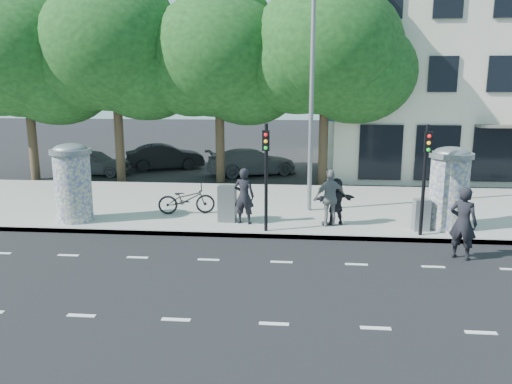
# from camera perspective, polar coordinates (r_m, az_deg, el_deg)

# --- Properties ---
(ground) EXTENTS (120.00, 120.00, 0.00)m
(ground) POSITION_cam_1_polar(r_m,az_deg,el_deg) (12.32, 2.66, -10.24)
(ground) COLOR black
(ground) RESTS_ON ground
(sidewalk) EXTENTS (40.00, 8.00, 0.15)m
(sidewalk) POSITION_cam_1_polar(r_m,az_deg,el_deg) (19.45, 3.68, -1.66)
(sidewalk) COLOR gray
(sidewalk) RESTS_ON ground
(curb) EXTENTS (40.00, 0.10, 0.16)m
(curb) POSITION_cam_1_polar(r_m,az_deg,el_deg) (15.64, 3.26, -5.07)
(curb) COLOR slate
(curb) RESTS_ON ground
(lane_dash_near) EXTENTS (32.00, 0.12, 0.01)m
(lane_dash_near) POSITION_cam_1_polar(r_m,az_deg,el_deg) (10.32, 2.07, -14.83)
(lane_dash_near) COLOR silver
(lane_dash_near) RESTS_ON ground
(lane_dash_far) EXTENTS (32.00, 0.12, 0.01)m
(lane_dash_far) POSITION_cam_1_polar(r_m,az_deg,el_deg) (13.63, 2.93, -8.00)
(lane_dash_far) COLOR silver
(lane_dash_far) RESTS_ON ground
(ad_column_left) EXTENTS (1.36, 1.36, 2.65)m
(ad_column_left) POSITION_cam_1_polar(r_m,az_deg,el_deg) (17.93, -20.22, 1.22)
(ad_column_left) COLOR beige
(ad_column_left) RESTS_ON sidewalk
(ad_column_right) EXTENTS (1.36, 1.36, 2.65)m
(ad_column_right) POSITION_cam_1_polar(r_m,az_deg,el_deg) (17.06, 21.20, 0.63)
(ad_column_right) COLOR beige
(ad_column_right) RESTS_ON sidewalk
(traffic_pole_near) EXTENTS (0.22, 0.31, 3.40)m
(traffic_pole_near) POSITION_cam_1_polar(r_m,az_deg,el_deg) (15.42, 1.16, 2.93)
(traffic_pole_near) COLOR black
(traffic_pole_near) RESTS_ON sidewalk
(traffic_pole_far) EXTENTS (0.22, 0.31, 3.40)m
(traffic_pole_far) POSITION_cam_1_polar(r_m,az_deg,el_deg) (15.83, 18.78, 2.52)
(traffic_pole_far) COLOR black
(traffic_pole_far) RESTS_ON sidewalk
(street_lamp) EXTENTS (0.25, 0.93, 8.00)m
(street_lamp) POSITION_cam_1_polar(r_m,az_deg,el_deg) (18.04, 6.41, 12.35)
(street_lamp) COLOR slate
(street_lamp) RESTS_ON sidewalk
(tree_far_left) EXTENTS (7.20, 7.20, 9.26)m
(tree_far_left) POSITION_cam_1_polar(r_m,az_deg,el_deg) (27.48, -24.94, 14.10)
(tree_far_left) COLOR #38281C
(tree_far_left) RESTS_ON ground
(tree_mid_left) EXTENTS (7.20, 7.20, 9.57)m
(tree_mid_left) POSITION_cam_1_polar(r_m,az_deg,el_deg) (25.60, -15.92, 15.67)
(tree_mid_left) COLOR #38281C
(tree_mid_left) RESTS_ON ground
(tree_near_left) EXTENTS (6.80, 6.80, 8.97)m
(tree_near_left) POSITION_cam_1_polar(r_m,az_deg,el_deg) (24.47, -4.28, 15.25)
(tree_near_left) COLOR #38281C
(tree_near_left) RESTS_ON ground
(tree_center) EXTENTS (7.00, 7.00, 9.30)m
(tree_center) POSITION_cam_1_polar(r_m,az_deg,el_deg) (23.78, 8.00, 15.86)
(tree_center) COLOR #38281C
(tree_center) RESTS_ON ground
(building) EXTENTS (20.30, 15.85, 12.00)m
(building) POSITION_cam_1_polar(r_m,az_deg,el_deg) (33.46, 26.11, 13.09)
(building) COLOR beige
(building) RESTS_ON ground
(ped_a) EXTENTS (0.92, 0.64, 1.80)m
(ped_a) POSITION_cam_1_polar(r_m,az_deg,el_deg) (17.96, -20.75, -0.39)
(ped_a) COLOR black
(ped_a) RESTS_ON sidewalk
(ped_b) EXTENTS (0.75, 0.56, 1.88)m
(ped_b) POSITION_cam_1_polar(r_m,az_deg,el_deg) (16.55, -1.37, -0.46)
(ped_b) COLOR black
(ped_b) RESTS_ON sidewalk
(ped_e) EXTENTS (1.25, 0.98, 1.88)m
(ped_e) POSITION_cam_1_polar(r_m,az_deg,el_deg) (16.45, 8.48, -0.67)
(ped_e) COLOR slate
(ped_e) RESTS_ON sidewalk
(ped_f) EXTENTS (1.55, 0.98, 1.57)m
(ped_f) POSITION_cam_1_polar(r_m,az_deg,el_deg) (16.70, 9.08, -1.04)
(ped_f) COLOR black
(ped_f) RESTS_ON sidewalk
(man_road) EXTENTS (0.88, 0.81, 2.02)m
(man_road) POSITION_cam_1_polar(r_m,az_deg,el_deg) (14.73, 22.59, -3.29)
(man_road) COLOR black
(man_road) RESTS_ON ground
(bicycle) EXTENTS (1.15, 2.13, 1.06)m
(bicycle) POSITION_cam_1_polar(r_m,az_deg,el_deg) (18.10, -7.94, -0.82)
(bicycle) COLOR black
(bicycle) RESTS_ON sidewalk
(cabinet_left) EXTENTS (0.62, 0.47, 1.24)m
(cabinet_left) POSITION_cam_1_polar(r_m,az_deg,el_deg) (16.92, -3.30, -1.33)
(cabinet_left) COLOR slate
(cabinet_left) RESTS_ON sidewalk
(cabinet_right) EXTENTS (0.52, 0.41, 1.02)m
(cabinet_right) POSITION_cam_1_polar(r_m,az_deg,el_deg) (16.69, 18.35, -2.49)
(cabinet_right) COLOR gray
(cabinet_right) RESTS_ON sidewalk
(car_left) EXTENTS (1.81, 4.10, 1.37)m
(car_left) POSITION_cam_1_polar(r_m,az_deg,el_deg) (28.07, -18.16, 3.25)
(car_left) COLOR #494B4F
(car_left) RESTS_ON ground
(car_mid) EXTENTS (3.05, 4.59, 1.43)m
(car_mid) POSITION_cam_1_polar(r_m,az_deg,el_deg) (29.08, -10.37, 4.00)
(car_mid) COLOR black
(car_mid) RESTS_ON ground
(car_right) EXTENTS (3.78, 5.19, 1.40)m
(car_right) POSITION_cam_1_polar(r_m,az_deg,el_deg) (26.77, -0.44, 3.48)
(car_right) COLOR slate
(car_right) RESTS_ON ground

